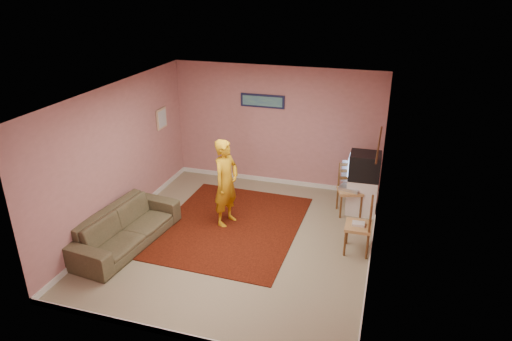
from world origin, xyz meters
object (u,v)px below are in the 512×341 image
(crt_tv, at_px, (365,166))
(person, at_px, (226,183))
(chair_b, at_px, (359,220))
(sofa, at_px, (126,228))
(tv_cabinet, at_px, (362,195))
(chair_a, at_px, (350,185))

(crt_tv, relative_size, person, 0.36)
(chair_b, height_order, sofa, chair_b)
(tv_cabinet, height_order, crt_tv, crt_tv)
(tv_cabinet, xyz_separation_m, sofa, (-3.75, -2.37, -0.04))
(tv_cabinet, relative_size, chair_b, 1.35)
(tv_cabinet, bearing_deg, chair_a, -147.60)
(chair_a, distance_m, sofa, 4.18)
(crt_tv, height_order, sofa, crt_tv)
(crt_tv, distance_m, chair_a, 0.45)
(crt_tv, relative_size, sofa, 0.28)
(chair_a, height_order, chair_b, chair_a)
(chair_a, relative_size, sofa, 0.26)
(tv_cabinet, bearing_deg, sofa, -147.75)
(sofa, height_order, person, person)
(tv_cabinet, relative_size, person, 0.44)
(crt_tv, distance_m, chair_b, 1.50)
(sofa, bearing_deg, person, -43.19)
(chair_b, height_order, person, person)
(tv_cabinet, relative_size, sofa, 0.33)
(crt_tv, distance_m, sofa, 4.48)
(chair_a, xyz_separation_m, sofa, (-3.53, -2.22, -0.29))
(chair_b, relative_size, sofa, 0.25)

